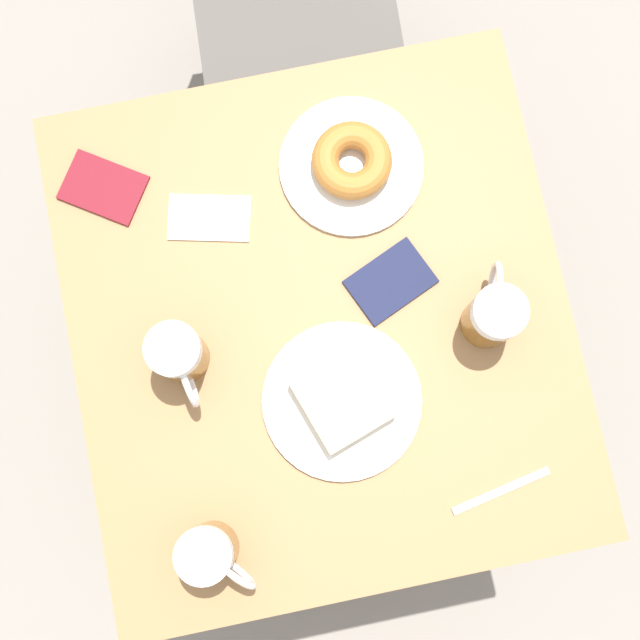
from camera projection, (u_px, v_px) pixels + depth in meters
ground_plane at (320, 367)px, 2.12m from camera, size 8.00×8.00×0.00m
table at (320, 328)px, 1.47m from camera, size 0.78×0.85×0.73m
plate_with_cake at (342, 400)px, 1.36m from camera, size 0.25×0.25×0.05m
plate_with_donut at (352, 163)px, 1.42m from camera, size 0.23×0.23×0.05m
beer_mug_left at (210, 553)px, 1.28m from camera, size 0.10×0.11×0.13m
beer_mug_center at (179, 355)px, 1.33m from camera, size 0.08×0.13×0.13m
beer_mug_right at (493, 315)px, 1.33m from camera, size 0.08×0.12×0.13m
napkin_folded at (209, 218)px, 1.42m from camera, size 0.14×0.10×0.00m
fork at (501, 491)px, 1.36m from camera, size 0.16×0.04×0.00m
passport_near_edge at (103, 188)px, 1.43m from camera, size 0.15×0.14×0.01m
passport_far_edge at (391, 282)px, 1.40m from camera, size 0.15×0.13×0.01m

